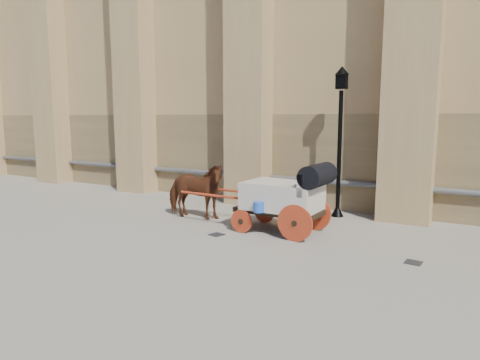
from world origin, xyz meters
The scene contains 6 objects.
ground centered at (0.00, 0.00, 0.00)m, with size 90.00×90.00×0.00m, color gray.
horse centered at (-1.29, 0.92, 0.81)m, with size 0.87×1.92×1.62m, color #652E16.
carriage centered at (1.63, 0.82, 0.97)m, with size 4.14×1.48×1.80m.
street_lamp centered at (2.20, 3.24, 2.32)m, with size 0.41×0.41×4.33m.
drain_grate_near centered at (0.21, -0.25, 0.01)m, with size 0.32×0.32×0.01m, color black.
drain_grate_far centered at (4.77, -0.01, 0.01)m, with size 0.32×0.32×0.01m, color black.
Camera 1 is at (5.85, -8.91, 2.89)m, focal length 32.00 mm.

